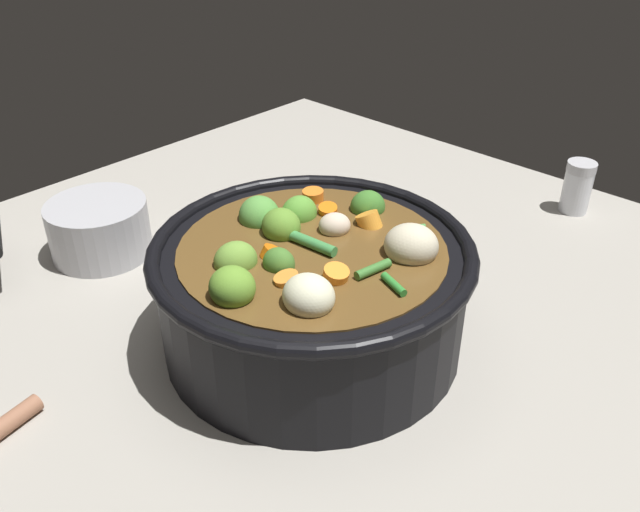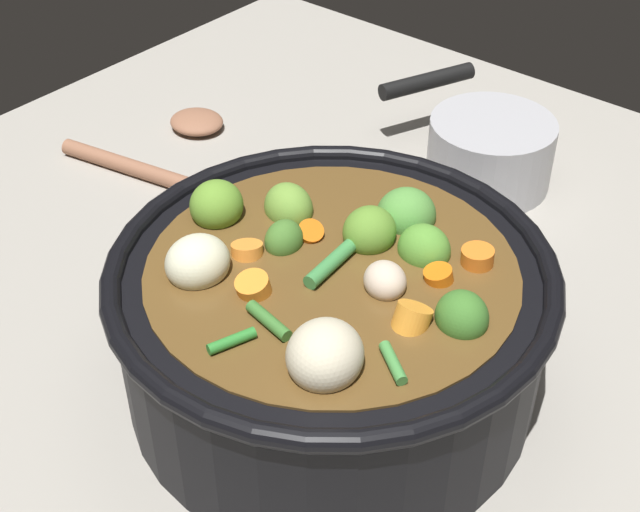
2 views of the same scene
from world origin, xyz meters
The scene contains 4 objects.
ground_plane centered at (0.00, 0.00, 0.00)m, with size 1.10×1.10×0.00m, color #9E998E.
cooking_pot centered at (0.00, 0.00, 0.06)m, with size 0.32×0.32×0.14m.
wooden_spoon centered at (0.35, -0.15, 0.01)m, with size 0.18×0.16×0.02m.
small_saucepan centered at (0.06, -0.32, 0.04)m, with size 0.20×0.16×0.07m.
Camera 2 is at (-0.30, 0.37, 0.50)m, focal length 50.22 mm.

